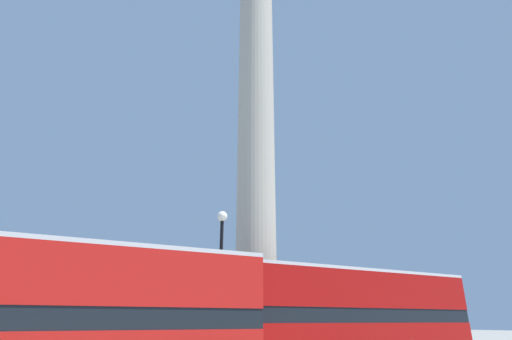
# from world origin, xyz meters

# --- Properties ---
(monument_column) EXTENTS (5.79, 5.79, 25.94)m
(monument_column) POSITION_xyz_m (0.00, 0.00, 9.34)
(monument_column) COLOR #ADA593
(monument_column) RESTS_ON ground_plane
(bus_a) EXTENTS (11.12, 3.19, 4.24)m
(bus_a) POSITION_xyz_m (-9.54, -5.89, 2.35)
(bus_a) COLOR red
(bus_a) RESTS_ON ground_plane
(bus_b) EXTENTS (11.18, 2.91, 4.33)m
(bus_b) POSITION_xyz_m (2.31, -4.63, 2.39)
(bus_b) COLOR #A80F0C
(bus_b) RESTS_ON ground_plane
(equestrian_statue) EXTENTS (4.44, 4.03, 5.99)m
(equestrian_statue) POSITION_xyz_m (-8.45, 4.53, 1.63)
(equestrian_statue) COLOR #ADA593
(equestrian_statue) RESTS_ON ground_plane
(street_lamp) EXTENTS (0.43, 0.43, 6.65)m
(street_lamp) POSITION_xyz_m (-3.40, -2.99, 3.75)
(street_lamp) COLOR black
(street_lamp) RESTS_ON ground_plane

